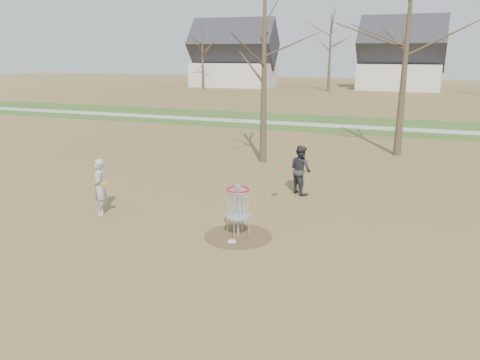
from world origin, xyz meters
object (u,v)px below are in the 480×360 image
(player_throwing, at_px, (300,170))
(disc_golf_basket, at_px, (238,203))
(player_standing, at_px, (99,187))
(disc_grounded, at_px, (232,241))

(player_throwing, xyz_separation_m, disc_golf_basket, (-0.63, -4.36, 0.08))
(player_standing, bearing_deg, player_throwing, 89.08)
(disc_golf_basket, bearing_deg, player_standing, 176.87)
(disc_grounded, bearing_deg, disc_golf_basket, 88.54)
(player_throwing, distance_m, disc_golf_basket, 4.41)
(player_throwing, distance_m, disc_grounded, 4.89)
(player_standing, xyz_separation_m, player_throwing, (5.09, 4.12, -0.00))
(player_standing, xyz_separation_m, disc_golf_basket, (4.46, -0.24, 0.08))
(player_standing, distance_m, player_throwing, 6.55)
(player_throwing, bearing_deg, player_standing, 78.16)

